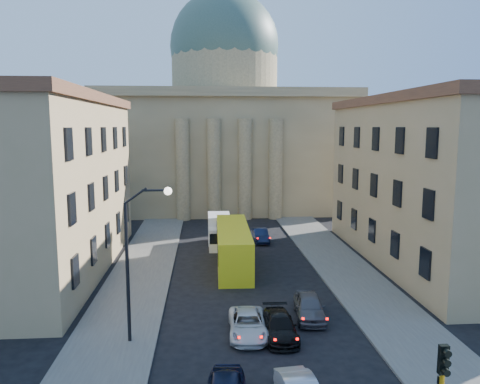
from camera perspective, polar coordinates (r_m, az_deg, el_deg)
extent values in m
cube|color=#54524D|center=(37.58, -12.43, -10.78)|extent=(5.00, 60.00, 0.15)
cube|color=#54524D|center=(39.00, 13.56, -10.12)|extent=(5.00, 60.00, 0.15)
cube|color=#796A4A|center=(73.39, -1.85, 4.86)|extent=(34.00, 26.00, 16.00)
cube|color=#796A4A|center=(73.41, -1.88, 11.42)|extent=(35.50, 27.50, 1.20)
cylinder|color=#796A4A|center=(73.71, -1.89, 14.21)|extent=(16.00, 16.00, 8.00)
sphere|color=#4A6456|center=(74.24, -1.90, 17.28)|extent=(16.40, 16.40, 16.40)
cube|color=#796A4A|center=(73.69, -18.32, 2.52)|extent=(13.00, 13.00, 11.00)
cone|color=#523123|center=(73.40, -18.58, 8.35)|extent=(26.02, 26.02, 4.00)
cube|color=#796A4A|center=(75.50, 14.39, 2.79)|extent=(13.00, 13.00, 11.00)
cone|color=#523123|center=(75.22, 14.59, 8.49)|extent=(26.02, 26.02, 4.00)
cylinder|color=#796A4A|center=(60.33, -6.99, 2.68)|extent=(1.80, 1.80, 13.00)
cylinder|color=#796A4A|center=(60.28, -3.19, 2.72)|extent=(1.80, 1.80, 13.00)
cylinder|color=#796A4A|center=(60.49, 0.61, 2.75)|extent=(1.80, 1.80, 13.00)
cylinder|color=#796A4A|center=(60.97, 4.36, 2.77)|extent=(1.80, 1.80, 13.00)
cube|color=tan|center=(41.87, -23.54, 0.40)|extent=(11.00, 26.00, 14.00)
cube|color=#523123|center=(41.62, -24.12, 10.41)|extent=(11.60, 26.60, 0.80)
cube|color=tan|center=(44.40, 22.76, 0.85)|extent=(11.00, 26.00, 14.00)
cube|color=#523123|center=(44.17, 23.28, 10.28)|extent=(11.60, 26.60, 0.80)
cube|color=black|center=(19.32, 23.54, -18.21)|extent=(0.34, 0.22, 1.10)
cylinder|color=#FF0C05|center=(19.07, 23.78, -17.39)|extent=(0.20, 0.03, 0.20)
cylinder|color=orange|center=(19.22, 23.72, -18.36)|extent=(0.20, 0.03, 0.20)
cylinder|color=#0CE526|center=(19.38, 23.66, -19.32)|extent=(0.20, 0.03, 0.20)
cube|color=black|center=(19.78, 23.25, -20.31)|extent=(0.22, 0.10, 0.30)
cylinder|color=black|center=(26.82, -13.55, -9.73)|extent=(0.20, 0.20, 8.00)
cylinder|color=black|center=(25.76, -12.66, -0.48)|extent=(1.30, 0.12, 0.96)
cylinder|color=black|center=(25.59, -10.46, 0.20)|extent=(1.30, 0.12, 0.12)
sphere|color=white|center=(25.53, -8.78, 0.11)|extent=(0.44, 0.44, 0.44)
imported|color=silver|center=(28.28, 0.94, -15.81)|extent=(2.30, 4.73, 1.29)
imported|color=black|center=(28.13, 4.86, -15.98)|extent=(1.84, 4.46, 1.29)
imported|color=#4C4B50|center=(30.79, 8.45, -13.64)|extent=(2.21, 4.57, 1.51)
imported|color=black|center=(49.37, 2.52, -5.31)|extent=(1.51, 4.16, 1.36)
cube|color=yellow|center=(40.96, -0.84, -6.66)|extent=(2.93, 12.01, 3.37)
cube|color=black|center=(40.82, -0.84, -5.92)|extent=(2.99, 11.36, 1.20)
cylinder|color=black|center=(37.08, -2.25, -10.09)|extent=(0.35, 1.09, 1.09)
cylinder|color=black|center=(37.18, 1.16, -10.04)|extent=(0.35, 1.09, 1.09)
cylinder|color=black|center=(45.43, -2.46, -6.68)|extent=(0.35, 1.09, 1.09)
cylinder|color=black|center=(45.51, 0.30, -6.64)|extent=(0.35, 1.09, 1.09)
cube|color=white|center=(46.04, -2.46, -5.74)|extent=(2.14, 2.23, 2.23)
cube|color=black|center=(44.93, -2.42, -5.72)|extent=(2.05, 0.11, 1.02)
cube|color=white|center=(48.37, -2.57, -4.45)|extent=(2.23, 3.91, 2.88)
cylinder|color=black|center=(45.83, -3.61, -6.71)|extent=(0.26, 0.84, 0.84)
cylinder|color=black|center=(45.89, -1.27, -6.68)|extent=(0.26, 0.84, 0.84)
cylinder|color=black|center=(49.44, -3.67, -5.62)|extent=(0.26, 0.84, 0.84)
cylinder|color=black|center=(49.49, -1.51, -5.59)|extent=(0.26, 0.84, 0.84)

